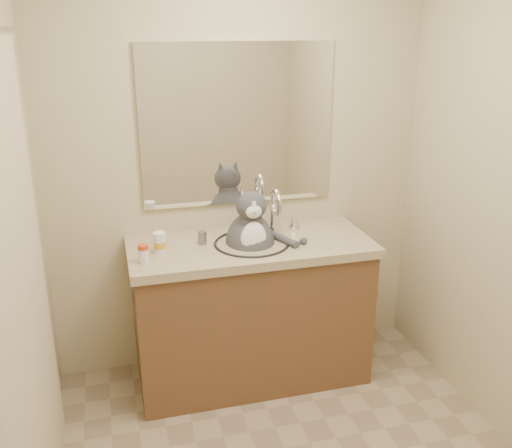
{
  "coord_description": "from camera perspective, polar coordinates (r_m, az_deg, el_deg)",
  "views": [
    {
      "loc": [
        -0.73,
        -1.87,
        2.0
      ],
      "look_at": [
        -0.05,
        0.65,
        1.07
      ],
      "focal_mm": 40.0,
      "sensor_mm": 36.0,
      "label": 1
    }
  ],
  "objects": [
    {
      "name": "room",
      "position": [
        2.16,
        5.89,
        -2.24
      ],
      "size": [
        2.22,
        2.52,
        2.42
      ],
      "color": "#9D8A6C",
      "rests_on": "ground"
    },
    {
      "name": "vanity",
      "position": [
        3.31,
        -0.51,
        -8.41
      ],
      "size": [
        1.34,
        0.59,
        1.12
      ],
      "color": "brown",
      "rests_on": "ground"
    },
    {
      "name": "cat",
      "position": [
        3.13,
        -0.53,
        -1.62
      ],
      "size": [
        0.38,
        0.32,
        0.54
      ],
      "rotation": [
        0.0,
        0.0,
        -0.05
      ],
      "color": "#424146",
      "rests_on": "vanity"
    },
    {
      "name": "pill_bottle_orange",
      "position": [
        3.03,
        -9.62,
        -1.88
      ],
      "size": [
        0.07,
        0.07,
        0.11
      ],
      "rotation": [
        0.0,
        0.0,
        -0.01
      ],
      "color": "white",
      "rests_on": "vanity"
    },
    {
      "name": "mirror",
      "position": [
        3.23,
        -1.8,
        9.83
      ],
      "size": [
        1.1,
        0.02,
        0.9
      ],
      "primitive_type": "cube",
      "color": "white",
      "rests_on": "room"
    },
    {
      "name": "grey_canister",
      "position": [
        3.12,
        -5.39,
        -1.36
      ],
      "size": [
        0.06,
        0.06,
        0.07
      ],
      "rotation": [
        0.0,
        0.0,
        0.28
      ],
      "color": "slate",
      "rests_on": "vanity"
    },
    {
      "name": "shower_curtain",
      "position": [
        2.21,
        -21.92,
        -7.86
      ],
      "size": [
        0.02,
        1.3,
        1.93
      ],
      "color": "#C8B297",
      "rests_on": "ground"
    },
    {
      "name": "pill_bottle_redcap",
      "position": [
        2.92,
        -11.19,
        -2.94
      ],
      "size": [
        0.07,
        0.07,
        0.09
      ],
      "rotation": [
        0.0,
        0.0,
        -0.34
      ],
      "color": "white",
      "rests_on": "vanity"
    }
  ]
}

